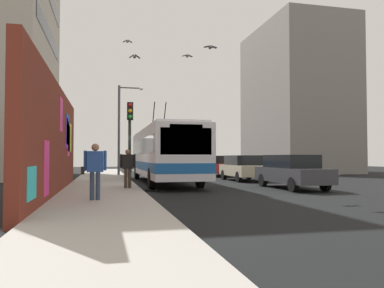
{
  "coord_description": "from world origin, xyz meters",
  "views": [
    {
      "loc": [
        -19.26,
        1.55,
        1.48
      ],
      "look_at": [
        0.57,
        -3.06,
        2.18
      ],
      "focal_mm": 35.58,
      "sensor_mm": 36.0,
      "label": 1
    }
  ],
  "objects_px": {
    "parked_car_champagne": "(244,167)",
    "street_lamp": "(122,123)",
    "city_bus": "(163,153)",
    "pedestrian_at_curb": "(128,165)",
    "parked_car_dark_gray": "(291,171)",
    "parked_car_red": "(216,165)",
    "traffic_light": "(130,129)",
    "pedestrian_near_wall": "(95,167)"
  },
  "relations": [
    {
      "from": "parked_car_champagne",
      "to": "street_lamp",
      "type": "height_order",
      "value": "street_lamp"
    },
    {
      "from": "city_bus",
      "to": "street_lamp",
      "type": "bearing_deg",
      "value": 15.65
    },
    {
      "from": "parked_car_champagne",
      "to": "pedestrian_at_curb",
      "type": "distance_m",
      "value": 9.56
    },
    {
      "from": "parked_car_champagne",
      "to": "pedestrian_at_curb",
      "type": "relative_size",
      "value": 2.55
    },
    {
      "from": "parked_car_dark_gray",
      "to": "parked_car_red",
      "type": "distance_m",
      "value": 12.21
    },
    {
      "from": "parked_car_red",
      "to": "traffic_light",
      "type": "xyz_separation_m",
      "value": [
        -10.26,
        7.35,
        1.98
      ]
    },
    {
      "from": "city_bus",
      "to": "parked_car_champagne",
      "type": "bearing_deg",
      "value": -82.39
    },
    {
      "from": "parked_car_champagne",
      "to": "street_lamp",
      "type": "bearing_deg",
      "value": 47.72
    },
    {
      "from": "city_bus",
      "to": "pedestrian_near_wall",
      "type": "distance_m",
      "value": 10.23
    },
    {
      "from": "parked_car_champagne",
      "to": "parked_car_red",
      "type": "distance_m",
      "value": 6.03
    },
    {
      "from": "pedestrian_near_wall",
      "to": "city_bus",
      "type": "bearing_deg",
      "value": -20.74
    },
    {
      "from": "traffic_light",
      "to": "street_lamp",
      "type": "xyz_separation_m",
      "value": [
        10.81,
        -0.11,
        1.21
      ]
    },
    {
      "from": "parked_car_red",
      "to": "street_lamp",
      "type": "xyz_separation_m",
      "value": [
        0.55,
        7.24,
        3.19
      ]
    },
    {
      "from": "parked_car_dark_gray",
      "to": "pedestrian_near_wall",
      "type": "relative_size",
      "value": 2.71
    },
    {
      "from": "parked_car_dark_gray",
      "to": "parked_car_champagne",
      "type": "distance_m",
      "value": 6.17
    },
    {
      "from": "parked_car_champagne",
      "to": "pedestrian_near_wall",
      "type": "distance_m",
      "value": 13.52
    },
    {
      "from": "parked_car_dark_gray",
      "to": "traffic_light",
      "type": "bearing_deg",
      "value": 75.15
    },
    {
      "from": "parked_car_red",
      "to": "street_lamp",
      "type": "distance_m",
      "value": 7.93
    },
    {
      "from": "parked_car_dark_gray",
      "to": "pedestrian_near_wall",
      "type": "distance_m",
      "value": 9.72
    },
    {
      "from": "traffic_light",
      "to": "pedestrian_near_wall",
      "type": "bearing_deg",
      "value": 166.31
    },
    {
      "from": "pedestrian_at_curb",
      "to": "street_lamp",
      "type": "bearing_deg",
      "value": -1.38
    },
    {
      "from": "parked_car_dark_gray",
      "to": "pedestrian_near_wall",
      "type": "xyz_separation_m",
      "value": [
        -4.07,
        8.82,
        0.35
      ]
    },
    {
      "from": "city_bus",
      "to": "parked_car_dark_gray",
      "type": "relative_size",
      "value": 2.66
    },
    {
      "from": "pedestrian_at_curb",
      "to": "traffic_light",
      "type": "xyz_separation_m",
      "value": [
        1.64,
        -0.19,
        1.69
      ]
    },
    {
      "from": "parked_car_dark_gray",
      "to": "parked_car_red",
      "type": "bearing_deg",
      "value": 0.0
    },
    {
      "from": "pedestrian_near_wall",
      "to": "parked_car_champagne",
      "type": "bearing_deg",
      "value": -40.71
    },
    {
      "from": "city_bus",
      "to": "street_lamp",
      "type": "relative_size",
      "value": 1.87
    },
    {
      "from": "parked_car_red",
      "to": "traffic_light",
      "type": "relative_size",
      "value": 1.23
    },
    {
      "from": "parked_car_dark_gray",
      "to": "parked_car_red",
      "type": "height_order",
      "value": "same"
    },
    {
      "from": "parked_car_red",
      "to": "city_bus",
      "type": "bearing_deg",
      "value": 142.3
    },
    {
      "from": "parked_car_dark_gray",
      "to": "street_lamp",
      "type": "bearing_deg",
      "value": 29.58
    },
    {
      "from": "city_bus",
      "to": "pedestrian_at_curb",
      "type": "height_order",
      "value": "city_bus"
    },
    {
      "from": "pedestrian_at_curb",
      "to": "street_lamp",
      "type": "relative_size",
      "value": 0.25
    },
    {
      "from": "street_lamp",
      "to": "pedestrian_at_curb",
      "type": "bearing_deg",
      "value": 178.62
    },
    {
      "from": "street_lamp",
      "to": "parked_car_champagne",
      "type": "bearing_deg",
      "value": -132.28
    },
    {
      "from": "city_bus",
      "to": "pedestrian_near_wall",
      "type": "bearing_deg",
      "value": 159.26
    },
    {
      "from": "traffic_light",
      "to": "street_lamp",
      "type": "bearing_deg",
      "value": -0.59
    },
    {
      "from": "pedestrian_near_wall",
      "to": "traffic_light",
      "type": "distance_m",
      "value": 6.41
    },
    {
      "from": "street_lamp",
      "to": "city_bus",
      "type": "bearing_deg",
      "value": -164.35
    },
    {
      "from": "parked_car_champagne",
      "to": "street_lamp",
      "type": "distance_m",
      "value": 10.29
    },
    {
      "from": "city_bus",
      "to": "pedestrian_near_wall",
      "type": "relative_size",
      "value": 7.21
    },
    {
      "from": "parked_car_red",
      "to": "pedestrian_near_wall",
      "type": "height_order",
      "value": "pedestrian_near_wall"
    }
  ]
}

